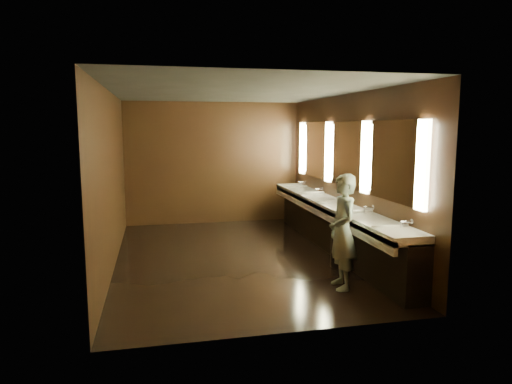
# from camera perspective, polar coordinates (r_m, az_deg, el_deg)

# --- Properties ---
(floor) EXTENTS (6.00, 6.00, 0.00)m
(floor) POSITION_cam_1_polar(r_m,az_deg,el_deg) (7.96, -2.53, -8.14)
(floor) COLOR black
(floor) RESTS_ON ground
(ceiling) EXTENTS (4.00, 6.00, 0.02)m
(ceiling) POSITION_cam_1_polar(r_m,az_deg,el_deg) (7.66, -2.66, 12.40)
(ceiling) COLOR #2D2D2B
(ceiling) RESTS_ON wall_back
(wall_back) EXTENTS (4.00, 0.02, 2.80)m
(wall_back) POSITION_cam_1_polar(r_m,az_deg,el_deg) (10.64, -5.38, 3.63)
(wall_back) COLOR black
(wall_back) RESTS_ON floor
(wall_front) EXTENTS (4.00, 0.02, 2.80)m
(wall_front) POSITION_cam_1_polar(r_m,az_deg,el_deg) (4.78, 3.61, -1.86)
(wall_front) COLOR black
(wall_front) RESTS_ON floor
(wall_left) EXTENTS (0.02, 6.00, 2.80)m
(wall_left) POSITION_cam_1_polar(r_m,az_deg,el_deg) (7.60, -17.62, 1.49)
(wall_left) COLOR black
(wall_left) RESTS_ON floor
(wall_right) EXTENTS (0.02, 6.00, 2.80)m
(wall_right) POSITION_cam_1_polar(r_m,az_deg,el_deg) (8.26, 11.21, 2.22)
(wall_right) COLOR black
(wall_right) RESTS_ON floor
(sink_counter) EXTENTS (0.55, 5.40, 1.01)m
(sink_counter) POSITION_cam_1_polar(r_m,az_deg,el_deg) (8.32, 9.73, -4.00)
(sink_counter) COLOR black
(sink_counter) RESTS_ON floor
(mirror_band) EXTENTS (0.06, 5.03, 1.15)m
(mirror_band) POSITION_cam_1_polar(r_m,az_deg,el_deg) (8.23, 11.15, 4.64)
(mirror_band) COLOR #FCF7BB
(mirror_band) RESTS_ON wall_right
(person) EXTENTS (0.42, 0.61, 1.60)m
(person) POSITION_cam_1_polar(r_m,az_deg,el_deg) (6.41, 10.77, -4.88)
(person) COLOR #80B7C0
(person) RESTS_ON floor
(trash_bin) EXTENTS (0.41, 0.41, 0.57)m
(trash_bin) POSITION_cam_1_polar(r_m,az_deg,el_deg) (7.49, 10.73, -7.05)
(trash_bin) COLOR black
(trash_bin) RESTS_ON floor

